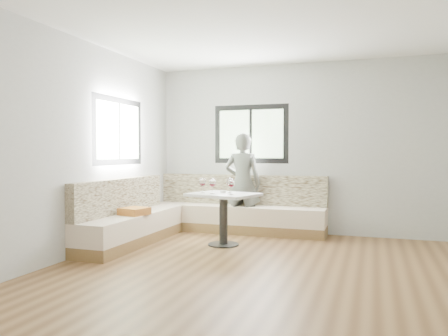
{
  "coord_description": "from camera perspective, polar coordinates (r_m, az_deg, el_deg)",
  "views": [
    {
      "loc": [
        1.09,
        -4.72,
        1.33
      ],
      "look_at": [
        -0.97,
        1.28,
        1.11
      ],
      "focal_mm": 35.0,
      "sensor_mm": 36.0,
      "label": 1
    }
  ],
  "objects": [
    {
      "name": "table",
      "position": [
        6.28,
        -0.07,
        -5.03
      ],
      "size": [
        1.07,
        0.93,
        0.75
      ],
      "rotation": [
        0.0,
        0.0,
        -0.29
      ],
      "color": "black",
      "rests_on": "ground"
    },
    {
      "name": "banquette",
      "position": [
        6.96,
        -3.89,
        -6.25
      ],
      "size": [
        2.9,
        2.8,
        0.95
      ],
      "color": "olive",
      "rests_on": "ground"
    },
    {
      "name": "olive_ramekin",
      "position": [
        6.37,
        -0.1,
        -3.07
      ],
      "size": [
        0.09,
        0.09,
        0.04
      ],
      "color": "white",
      "rests_on": "table"
    },
    {
      "name": "wine_glass_a",
      "position": [
        6.29,
        -2.83,
        -1.89
      ],
      "size": [
        0.1,
        0.1,
        0.22
      ],
      "color": "white",
      "rests_on": "table"
    },
    {
      "name": "wine_glass_b",
      "position": [
        6.14,
        -1.54,
        -1.99
      ],
      "size": [
        0.1,
        0.1,
        0.22
      ],
      "color": "white",
      "rests_on": "table"
    },
    {
      "name": "person",
      "position": [
        7.23,
        2.46,
        -1.98
      ],
      "size": [
        0.62,
        0.42,
        1.66
      ],
      "primitive_type": "imported",
      "rotation": [
        0.0,
        0.0,
        3.18
      ],
      "color": "#545750",
      "rests_on": "ground"
    },
    {
      "name": "wine_glass_d",
      "position": [
        6.32,
        0.77,
        -1.87
      ],
      "size": [
        0.1,
        0.1,
        0.22
      ],
      "color": "white",
      "rests_on": "table"
    },
    {
      "name": "room",
      "position": [
        4.94,
        5.27,
        2.94
      ],
      "size": [
        5.01,
        5.01,
        2.81
      ],
      "color": "brown",
      "rests_on": "ground"
    },
    {
      "name": "wine_glass_c",
      "position": [
        6.06,
        0.95,
        -2.04
      ],
      "size": [
        0.1,
        0.1,
        0.22
      ],
      "color": "white",
      "rests_on": "table"
    }
  ]
}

